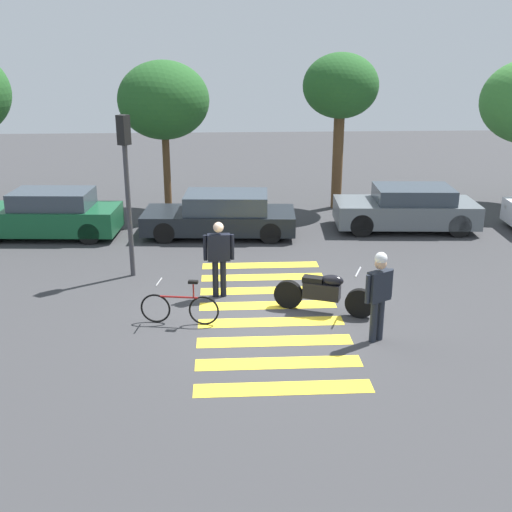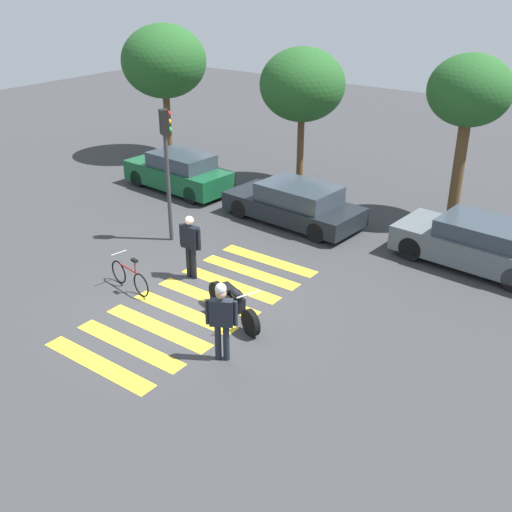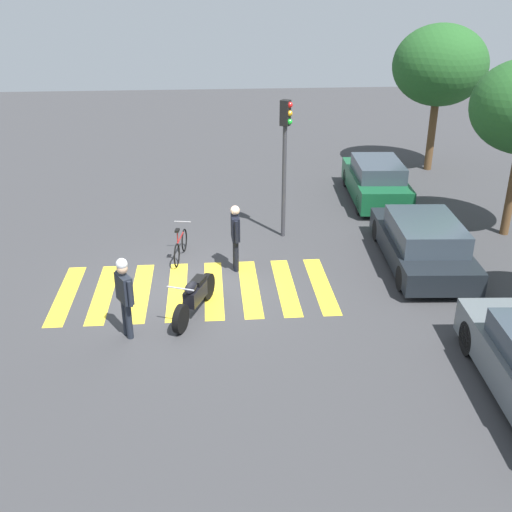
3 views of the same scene
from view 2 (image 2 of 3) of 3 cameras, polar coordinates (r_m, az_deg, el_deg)
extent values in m
plane|color=#38383A|center=(15.51, -5.57, -4.52)|extent=(60.00, 60.00, 0.00)
cylinder|color=black|center=(14.09, -0.50, -6.21)|extent=(0.65, 0.37, 0.64)
cylinder|color=black|center=(15.29, -3.62, -3.53)|extent=(0.65, 0.37, 0.64)
cube|color=black|center=(14.63, -2.24, -4.12)|extent=(0.85, 0.56, 0.36)
ellipsoid|color=black|center=(14.33, -1.80, -3.57)|extent=(0.53, 0.40, 0.24)
cube|color=black|center=(14.67, -2.64, -2.98)|extent=(0.50, 0.39, 0.12)
cylinder|color=#A5A5AD|center=(13.80, -0.69, -3.58)|extent=(0.26, 0.59, 0.04)
torus|color=black|center=(16.72, -12.60, -1.46)|extent=(0.64, 0.15, 0.64)
torus|color=black|center=(15.93, -10.61, -2.68)|extent=(0.64, 0.15, 0.64)
cylinder|color=maroon|center=(16.20, -11.72, -1.17)|extent=(0.80, 0.17, 0.04)
cylinder|color=maroon|center=(15.89, -11.16, -0.99)|extent=(0.04, 0.04, 0.34)
cube|color=black|center=(15.81, -11.21, -0.40)|extent=(0.21, 0.13, 0.06)
cylinder|color=#99999E|center=(16.38, -12.61, 0.30)|extent=(0.10, 0.46, 0.03)
cylinder|color=#1E232D|center=(13.24, -2.77, -8.01)|extent=(0.14, 0.14, 0.85)
cylinder|color=#1E232D|center=(13.26, -3.54, -7.95)|extent=(0.14, 0.14, 0.85)
cube|color=#1E232D|center=(12.86, -3.23, -5.26)|extent=(0.53, 0.42, 0.61)
sphere|color=tan|center=(12.63, -3.28, -3.48)|extent=(0.23, 0.23, 0.23)
cylinder|color=#1E232D|center=(12.82, -1.91, -5.35)|extent=(0.09, 0.09, 0.58)
cylinder|color=#1E232D|center=(12.91, -4.55, -5.18)|extent=(0.09, 0.09, 0.58)
sphere|color=white|center=(12.58, -3.29, -3.06)|extent=(0.24, 0.24, 0.24)
cylinder|color=black|center=(16.70, -6.25, -0.54)|extent=(0.14, 0.14, 0.88)
cylinder|color=black|center=(16.59, -5.78, -0.69)|extent=(0.14, 0.14, 0.88)
cube|color=black|center=(16.33, -6.14, 1.77)|extent=(0.52, 0.22, 0.63)
sphere|color=beige|center=(16.14, -6.21, 3.30)|extent=(0.24, 0.24, 0.24)
cylinder|color=black|center=(16.51, -6.96, 2.01)|extent=(0.09, 0.09, 0.60)
cylinder|color=black|center=(16.14, -5.30, 1.52)|extent=(0.09, 0.09, 0.60)
cube|color=yellow|center=(13.72, -14.43, -9.68)|extent=(3.08, 0.45, 0.01)
cube|color=yellow|center=(14.19, -11.65, -8.09)|extent=(3.08, 0.45, 0.01)
cube|color=yellow|center=(14.69, -9.08, -6.59)|extent=(3.08, 0.45, 0.01)
cube|color=yellow|center=(15.23, -6.70, -5.17)|extent=(3.08, 0.45, 0.01)
cube|color=yellow|center=(15.80, -4.49, -3.85)|extent=(3.08, 0.45, 0.01)
cube|color=yellow|center=(16.40, -2.45, -2.62)|extent=(3.08, 0.45, 0.01)
cube|color=yellow|center=(17.03, -0.56, -1.48)|extent=(3.08, 0.45, 0.01)
cube|color=yellow|center=(17.68, 1.19, -0.41)|extent=(3.08, 0.45, 0.01)
cylinder|color=black|center=(24.06, -10.89, 7.10)|extent=(0.66, 0.26, 0.64)
cylinder|color=black|center=(24.97, -8.26, 7.97)|extent=(0.66, 0.26, 0.64)
cylinder|color=black|center=(21.97, -6.00, 5.65)|extent=(0.66, 0.26, 0.64)
cylinder|color=black|center=(22.96, -3.33, 6.63)|extent=(0.66, 0.26, 0.64)
cube|color=#14512D|center=(23.39, -7.23, 7.41)|extent=(4.40, 1.99, 0.75)
cube|color=#333D47|center=(23.05, -6.95, 8.80)|extent=(2.42, 1.65, 0.51)
cube|color=#F2EDCC|center=(24.57, -11.57, 8.25)|extent=(0.09, 0.21, 0.12)
cube|color=#F2EDCC|center=(25.22, -9.64, 8.86)|extent=(0.09, 0.21, 0.12)
cylinder|color=black|center=(20.63, -1.47, 4.44)|extent=(0.65, 0.26, 0.64)
cylinder|color=black|center=(21.83, 1.47, 5.64)|extent=(0.65, 0.26, 0.64)
cylinder|color=black|center=(18.84, 5.67, 2.21)|extent=(0.65, 0.26, 0.64)
cylinder|color=black|center=(20.14, 8.42, 3.63)|extent=(0.65, 0.26, 0.64)
cube|color=black|center=(20.26, 3.43, 4.44)|extent=(4.72, 2.20, 0.58)
cube|color=#333D47|center=(19.93, 4.00, 5.82)|extent=(2.60, 1.83, 0.56)
cube|color=#F2EDCC|center=(21.15, -2.47, 5.64)|extent=(0.09, 0.21, 0.12)
cube|color=#F2EDCC|center=(22.00, -0.33, 6.46)|extent=(0.09, 0.21, 0.12)
cylinder|color=black|center=(18.14, 14.19, 0.68)|extent=(0.72, 0.27, 0.71)
cylinder|color=black|center=(19.55, 16.44, 2.24)|extent=(0.72, 0.27, 0.71)
cube|color=slate|center=(18.27, 19.57, 0.80)|extent=(4.49, 2.19, 0.71)
cube|color=#333D47|center=(17.98, 20.48, 2.32)|extent=(2.47, 1.82, 0.46)
cube|color=#F2EDCC|center=(18.47, 12.81, 2.33)|extent=(0.09, 0.21, 0.12)
cube|color=#F2EDCC|center=(19.49, 14.52, 3.38)|extent=(0.09, 0.21, 0.12)
cylinder|color=#38383D|center=(18.61, -8.12, 6.19)|extent=(0.12, 0.12, 3.31)
cube|color=black|center=(18.05, -8.52, 12.21)|extent=(0.33, 0.33, 0.70)
sphere|color=red|center=(18.03, -8.15, 12.97)|extent=(0.16, 0.16, 0.16)
sphere|color=orange|center=(18.08, -8.11, 12.26)|extent=(0.16, 0.16, 0.16)
sphere|color=green|center=(18.14, -8.06, 11.55)|extent=(0.16, 0.16, 0.16)
cylinder|color=brown|center=(27.62, -8.17, 11.91)|extent=(0.30, 0.30, 2.72)
ellipsoid|color=#235623|center=(27.13, -8.54, 17.44)|extent=(3.55, 3.55, 3.02)
cylinder|color=brown|center=(23.50, 4.12, 9.61)|extent=(0.25, 0.25, 2.65)
ellipsoid|color=#235623|center=(22.94, 4.32, 15.57)|extent=(3.09, 3.09, 2.62)
cylinder|color=brown|center=(20.96, 18.21, 7.34)|extent=(0.37, 0.37, 3.29)
ellipsoid|color=#235623|center=(20.36, 19.23, 14.32)|extent=(2.58, 2.58, 2.20)
camera|label=1|loc=(10.68, -65.33, -1.45)|focal=43.83mm
camera|label=3|loc=(11.14, 59.75, 9.59)|focal=42.43mm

